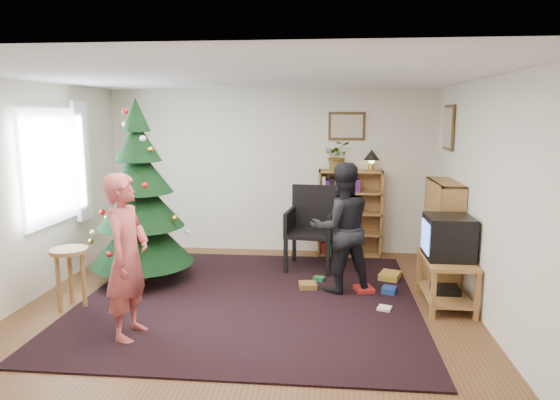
# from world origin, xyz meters

# --- Properties ---
(floor) EXTENTS (5.00, 5.00, 0.00)m
(floor) POSITION_xyz_m (0.00, 0.00, 0.00)
(floor) COLOR brown
(floor) RESTS_ON ground
(ceiling) EXTENTS (5.00, 5.00, 0.00)m
(ceiling) POSITION_xyz_m (0.00, 0.00, 2.50)
(ceiling) COLOR white
(ceiling) RESTS_ON wall_back
(wall_back) EXTENTS (5.00, 0.02, 2.50)m
(wall_back) POSITION_xyz_m (0.00, 2.50, 1.25)
(wall_back) COLOR silver
(wall_back) RESTS_ON floor
(wall_front) EXTENTS (5.00, 0.02, 2.50)m
(wall_front) POSITION_xyz_m (0.00, -2.50, 1.25)
(wall_front) COLOR silver
(wall_front) RESTS_ON floor
(wall_left) EXTENTS (0.02, 5.00, 2.50)m
(wall_left) POSITION_xyz_m (-2.50, 0.00, 1.25)
(wall_left) COLOR silver
(wall_left) RESTS_ON floor
(wall_right) EXTENTS (0.02, 5.00, 2.50)m
(wall_right) POSITION_xyz_m (2.50, 0.00, 1.25)
(wall_right) COLOR silver
(wall_right) RESTS_ON floor
(rug) EXTENTS (3.80, 3.60, 0.02)m
(rug) POSITION_xyz_m (0.00, 0.30, 0.01)
(rug) COLOR black
(rug) RESTS_ON floor
(window_pane) EXTENTS (0.04, 1.20, 1.40)m
(window_pane) POSITION_xyz_m (-2.47, 0.60, 1.50)
(window_pane) COLOR silver
(window_pane) RESTS_ON wall_left
(curtain) EXTENTS (0.06, 0.35, 1.60)m
(curtain) POSITION_xyz_m (-2.43, 1.30, 1.50)
(curtain) COLOR white
(curtain) RESTS_ON wall_left
(picture_back) EXTENTS (0.55, 0.03, 0.42)m
(picture_back) POSITION_xyz_m (1.15, 2.48, 1.95)
(picture_back) COLOR #4C3319
(picture_back) RESTS_ON wall_back
(picture_right) EXTENTS (0.03, 0.50, 0.60)m
(picture_right) POSITION_xyz_m (2.48, 1.75, 1.95)
(picture_right) COLOR #4C3319
(picture_right) RESTS_ON wall_right
(christmas_tree) EXTENTS (1.28, 1.28, 2.33)m
(christmas_tree) POSITION_xyz_m (-1.46, 0.83, 0.97)
(christmas_tree) COLOR #3F2816
(christmas_tree) RESTS_ON rug
(bookshelf_back) EXTENTS (0.95, 0.30, 1.30)m
(bookshelf_back) POSITION_xyz_m (1.22, 2.34, 0.66)
(bookshelf_back) COLOR #9E6F38
(bookshelf_back) RESTS_ON floor
(bookshelf_right) EXTENTS (0.30, 0.95, 1.30)m
(bookshelf_right) POSITION_xyz_m (2.34, 1.19, 0.66)
(bookshelf_right) COLOR #9E6F38
(bookshelf_right) RESTS_ON floor
(tv_stand) EXTENTS (0.50, 0.91, 0.55)m
(tv_stand) POSITION_xyz_m (2.22, 0.39, 0.33)
(tv_stand) COLOR #9E6F38
(tv_stand) RESTS_ON floor
(crt_tv) EXTENTS (0.50, 0.54, 0.47)m
(crt_tv) POSITION_xyz_m (2.22, 0.39, 0.78)
(crt_tv) COLOR black
(crt_tv) RESTS_ON tv_stand
(armchair) EXTENTS (0.71, 0.71, 1.15)m
(armchair) POSITION_xyz_m (0.65, 1.66, 0.62)
(armchair) COLOR black
(armchair) RESTS_ON rug
(stool) EXTENTS (0.41, 0.41, 0.68)m
(stool) POSITION_xyz_m (-1.93, -0.10, 0.52)
(stool) COLOR #9E6F38
(stool) RESTS_ON floor
(person_standing) EXTENTS (0.41, 0.60, 1.59)m
(person_standing) POSITION_xyz_m (-0.99, -0.75, 0.80)
(person_standing) COLOR #B54948
(person_standing) RESTS_ON rug
(person_by_chair) EXTENTS (0.91, 0.79, 1.57)m
(person_by_chair) POSITION_xyz_m (1.05, 0.71, 0.79)
(person_by_chair) COLOR black
(person_by_chair) RESTS_ON rug
(potted_plant) EXTENTS (0.40, 0.35, 0.43)m
(potted_plant) POSITION_xyz_m (1.02, 2.34, 1.52)
(potted_plant) COLOR gray
(potted_plant) RESTS_ON bookshelf_back
(table_lamp) EXTENTS (0.24, 0.24, 0.31)m
(table_lamp) POSITION_xyz_m (1.52, 2.34, 1.51)
(table_lamp) COLOR #A57F33
(table_lamp) RESTS_ON bookshelf_back
(floor_clutter) EXTENTS (1.25, 1.26, 0.08)m
(floor_clutter) POSITION_xyz_m (1.27, 0.73, 0.04)
(floor_clutter) COLOR #A51E19
(floor_clutter) RESTS_ON rug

